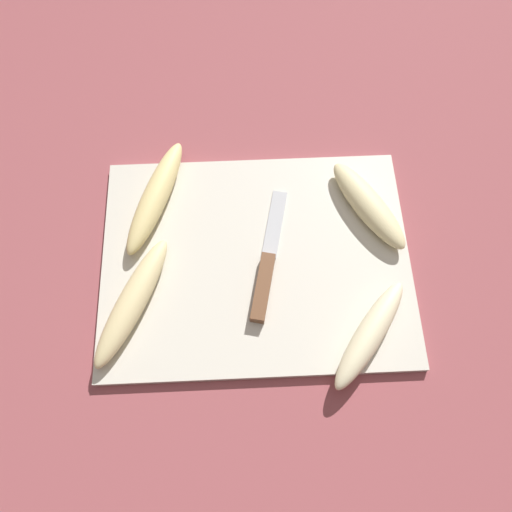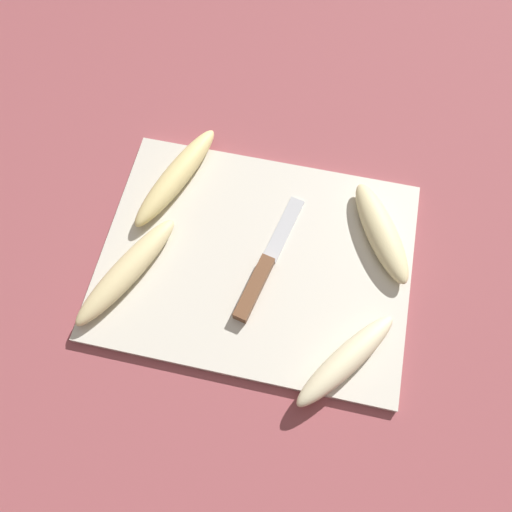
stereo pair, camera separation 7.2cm
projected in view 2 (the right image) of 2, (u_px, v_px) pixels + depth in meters
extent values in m
plane|color=#93474C|center=(256.00, 262.00, 0.74)|extent=(4.00, 4.00, 0.00)
cube|color=beige|center=(256.00, 260.00, 0.73)|extent=(0.45, 0.34, 0.01)
cube|color=brown|center=(254.00, 288.00, 0.70)|extent=(0.04, 0.10, 0.02)
cube|color=#B7BABF|center=(284.00, 229.00, 0.74)|extent=(0.05, 0.11, 0.00)
ellipsoid|color=beige|center=(127.00, 271.00, 0.70)|extent=(0.12, 0.20, 0.03)
ellipsoid|color=#EDD689|center=(176.00, 177.00, 0.76)|extent=(0.10, 0.20, 0.03)
ellipsoid|color=beige|center=(381.00, 232.00, 0.72)|extent=(0.12, 0.17, 0.03)
ellipsoid|color=beige|center=(346.00, 360.00, 0.65)|extent=(0.13, 0.16, 0.03)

